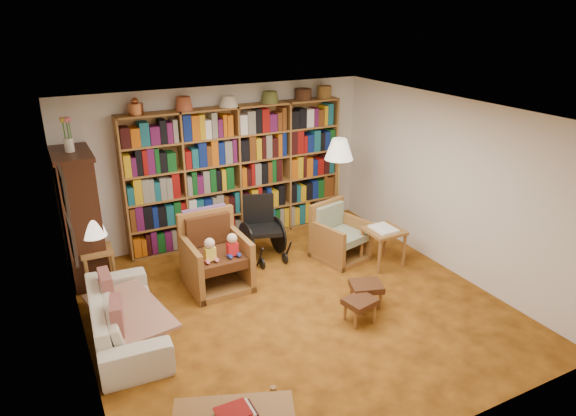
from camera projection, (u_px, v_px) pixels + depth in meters
floor at (294, 305)px, 6.67m from camera, size 5.00×5.00×0.00m
ceiling at (295, 114)px, 5.76m from camera, size 5.00×5.00×0.00m
wall_back at (222, 164)px, 8.28m from camera, size 5.00×0.00×5.00m
wall_front at (439, 321)px, 4.15m from camera, size 5.00×0.00×5.00m
wall_left at (75, 260)px, 5.15m from camera, size 0.00×5.00×5.00m
wall_right at (450, 186)px, 7.28m from camera, size 0.00×5.00×5.00m
bookshelf at (238, 170)px, 8.26m from camera, size 3.60×0.30×2.42m
curio_cabinet at (80, 216)px, 7.02m from camera, size 0.50×0.95×2.40m
framed_pictures at (68, 215)px, 5.27m from camera, size 0.03×0.52×0.97m
sofa at (125, 315)px, 5.96m from camera, size 1.94×0.86×0.56m
sofa_throw at (130, 312)px, 5.98m from camera, size 0.92×1.41×0.04m
cushion_left at (107, 291)px, 6.13m from camera, size 0.12×0.39×0.39m
cushion_right at (118, 321)px, 5.55m from camera, size 0.19×0.40×0.39m
side_table_lamp at (98, 259)px, 6.96m from camera, size 0.43×0.43×0.57m
table_lamp at (93, 228)px, 6.79m from camera, size 0.34×0.34×0.47m
armchair_leather at (214, 256)px, 7.08m from camera, size 0.82×0.88×1.03m
armchair_sage at (338, 237)px, 7.88m from camera, size 0.86×0.87×0.86m
wheelchair at (262, 230)px, 7.85m from camera, size 0.59×0.77×0.97m
floor_lamp at (339, 153)px, 8.06m from camera, size 0.45×0.45×1.71m
side_table_papers at (384, 235)px, 7.57m from camera, size 0.52×0.52×0.60m
footstool_a at (360, 303)px, 6.24m from camera, size 0.43×0.38×0.32m
footstool_b at (366, 288)px, 6.55m from camera, size 0.48×0.44×0.34m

